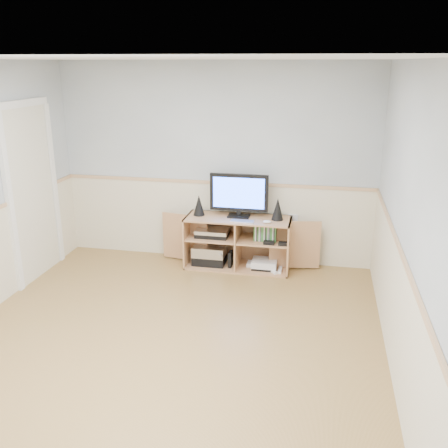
{
  "coord_description": "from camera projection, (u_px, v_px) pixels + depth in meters",
  "views": [
    {
      "loc": [
        1.33,
        -3.79,
        2.48
      ],
      "look_at": [
        0.32,
        1.2,
        0.82
      ],
      "focal_mm": 40.0,
      "sensor_mm": 36.0,
      "label": 1
    }
  ],
  "objects": [
    {
      "name": "keyboard",
      "position": [
        242.0,
        221.0,
        5.98
      ],
      "size": [
        0.29,
        0.12,
        0.01
      ],
      "primitive_type": "cube",
      "rotation": [
        0.0,
        0.0,
        -0.04
      ],
      "color": "white",
      "rests_on": "media_cabinet"
    },
    {
      "name": "media_cabinet",
      "position": [
        239.0,
        241.0,
        6.27
      ],
      "size": [
        2.03,
        0.49,
        0.65
      ],
      "color": "tan",
      "rests_on": "floor"
    },
    {
      "name": "speaker_left",
      "position": [
        199.0,
        205.0,
        6.19
      ],
      "size": [
        0.14,
        0.14,
        0.26
      ],
      "primitive_type": "cone",
      "color": "black",
      "rests_on": "media_cabinet"
    },
    {
      "name": "av_components",
      "position": [
        211.0,
        249.0,
        6.32
      ],
      "size": [
        0.5,
        0.3,
        0.47
      ],
      "color": "black",
      "rests_on": "media_cabinet"
    },
    {
      "name": "speaker_right",
      "position": [
        278.0,
        209.0,
        6.01
      ],
      "size": [
        0.14,
        0.14,
        0.27
      ],
      "primitive_type": "cone",
      "color": "black",
      "rests_on": "media_cabinet"
    },
    {
      "name": "monitor",
      "position": [
        239.0,
        194.0,
        6.08
      ],
      "size": [
        0.72,
        0.18,
        0.54
      ],
      "color": "black",
      "rests_on": "media_cabinet"
    },
    {
      "name": "wall_outlet",
      "position": [
        293.0,
        219.0,
        6.25
      ],
      "size": [
        0.12,
        0.03,
        0.12
      ],
      "primitive_type": "cube",
      "color": "white",
      "rests_on": "wall_back"
    },
    {
      "name": "mouse",
      "position": [
        267.0,
        222.0,
        5.92
      ],
      "size": [
        0.1,
        0.07,
        0.04
      ],
      "primitive_type": "ellipsoid",
      "rotation": [
        0.0,
        0.0,
        0.03
      ],
      "color": "white",
      "rests_on": "media_cabinet"
    },
    {
      "name": "game_consoles",
      "position": [
        264.0,
        264.0,
        6.23
      ],
      "size": [
        0.45,
        0.3,
        0.11
      ],
      "color": "white",
      "rests_on": "media_cabinet"
    },
    {
      "name": "room",
      "position": [
        156.0,
        216.0,
        4.29
      ],
      "size": [
        4.04,
        4.54,
        2.54
      ],
      "color": "#A57E49",
      "rests_on": "ground"
    },
    {
      "name": "game_cases",
      "position": [
        265.0,
        233.0,
        6.09
      ],
      "size": [
        0.27,
        0.14,
        0.19
      ],
      "primitive_type": "cube",
      "color": "#3F8C3F",
      "rests_on": "media_cabinet"
    }
  ]
}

